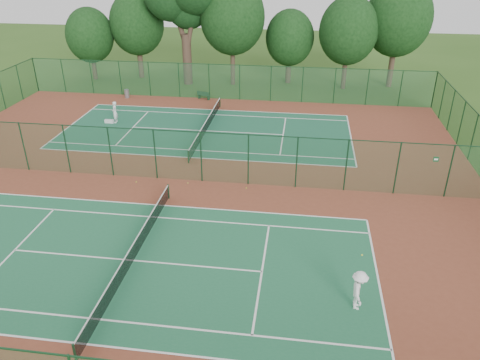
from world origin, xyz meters
name	(u,v)px	position (x,y,z in m)	size (l,w,h in m)	color
ground	(180,179)	(0.00, 0.00, 0.00)	(120.00, 120.00, 0.00)	#2E5119
red_pad	(180,179)	(0.00, 0.00, 0.01)	(40.00, 36.00, 0.01)	brown
court_near	(134,261)	(0.00, -9.00, 0.01)	(23.77, 10.97, 0.01)	#1E613D
court_far	(207,131)	(0.00, 9.00, 0.01)	(23.77, 10.97, 0.01)	#1C5A3E
fence_north	(224,82)	(0.00, 18.00, 1.76)	(40.00, 0.09, 3.50)	#1C5435
fence_divider	(178,155)	(0.00, 0.00, 1.76)	(40.00, 0.09, 3.50)	#174625
tennis_net_near	(133,252)	(0.00, -9.00, 0.54)	(0.10, 12.90, 0.97)	#14371F
tennis_net_far	(206,125)	(0.00, 9.00, 0.54)	(0.10, 12.90, 0.97)	#13351C
player_near	(359,290)	(10.71, -10.86, 0.96)	(1.21, 0.70, 1.87)	white
player_far	(115,112)	(-8.29, 9.92, 0.96)	(0.68, 0.45, 1.88)	white
trash_bin	(127,94)	(-9.87, 17.04, 0.43)	(0.47, 0.47, 0.85)	slate
bench	(204,95)	(-2.05, 17.54, 0.44)	(1.40, 0.82, 0.83)	#13381F
kit_bag	(109,121)	(-8.81, 9.72, 0.16)	(0.79, 0.30, 0.30)	silver
stray_ball_a	(188,183)	(0.69, -0.49, 0.04)	(0.06, 0.06, 0.06)	#DDF539
stray_ball_b	(246,188)	(4.58, -0.67, 0.05)	(0.07, 0.07, 0.07)	#BCCC2F
stray_ball_c	(136,182)	(-2.72, -0.82, 0.04)	(0.07, 0.07, 0.07)	#C3D030
evergreen_row	(238,83)	(0.50, 24.25, 0.00)	(39.00, 5.00, 12.00)	black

